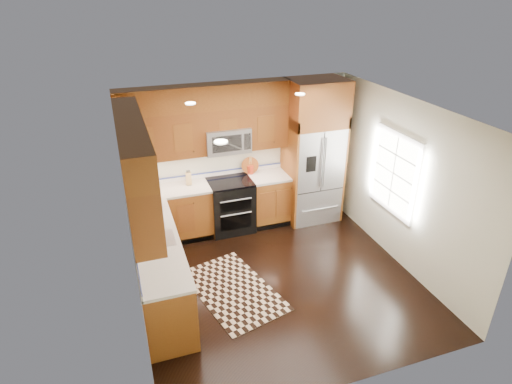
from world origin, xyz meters
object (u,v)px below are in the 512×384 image
object	(u,v)px
range	(231,205)
refrigerator	(313,152)
utensil_crock	(250,168)
knife_block	(189,178)
rug	(233,290)

from	to	relation	value
range	refrigerator	size ratio (longest dim) A/B	0.36
refrigerator	utensil_crock	size ratio (longest dim) A/B	7.92
utensil_crock	refrigerator	bearing A→B (deg)	-12.88
refrigerator	utensil_crock	world-z (taller)	refrigerator
range	knife_block	world-z (taller)	knife_block
range	rug	distance (m)	1.81
range	utensil_crock	xyz separation A→B (m)	(0.44, 0.22, 0.58)
range	utensil_crock	size ratio (longest dim) A/B	2.88
refrigerator	utensil_crock	xyz separation A→B (m)	(-1.11, 0.25, -0.25)
refrigerator	knife_block	size ratio (longest dim) A/B	10.23
refrigerator	rug	world-z (taller)	refrigerator
range	utensil_crock	world-z (taller)	utensil_crock
range	refrigerator	xyz separation A→B (m)	(1.55, -0.04, 0.83)
knife_block	range	bearing A→B (deg)	-11.39
refrigerator	knife_block	bearing A→B (deg)	175.48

